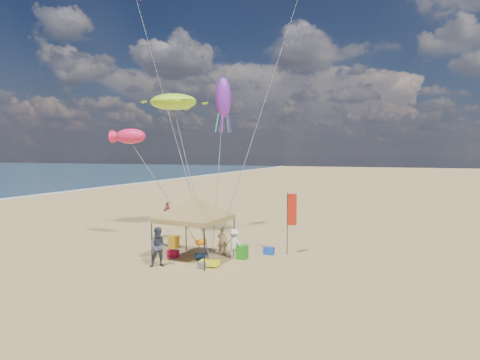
% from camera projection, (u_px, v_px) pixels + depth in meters
% --- Properties ---
extents(ground, '(280.00, 280.00, 0.00)m').
position_uv_depth(ground, '(217.00, 269.00, 19.12)').
color(ground, tan).
rests_on(ground, ground).
extents(canopy_tent, '(6.05, 6.05, 3.74)m').
position_uv_depth(canopy_tent, '(194.00, 199.00, 20.63)').
color(canopy_tent, black).
rests_on(canopy_tent, ground).
extents(feather_flag, '(0.49, 0.19, 3.35)m').
position_uv_depth(feather_flag, '(291.00, 214.00, 21.66)').
color(feather_flag, black).
rests_on(feather_flag, ground).
extents(cooler_red, '(0.54, 0.38, 0.38)m').
position_uv_depth(cooler_red, '(173.00, 254.00, 21.33)').
color(cooler_red, '#BD0F36').
rests_on(cooler_red, ground).
extents(cooler_blue, '(0.54, 0.38, 0.38)m').
position_uv_depth(cooler_blue, '(269.00, 251.00, 21.96)').
color(cooler_blue, '#1644B9').
rests_on(cooler_blue, ground).
extents(bag_navy, '(0.69, 0.54, 0.36)m').
position_uv_depth(bag_navy, '(201.00, 257.00, 20.75)').
color(bag_navy, '#0B1C32').
rests_on(bag_navy, ground).
extents(bag_orange, '(0.54, 0.69, 0.36)m').
position_uv_depth(bag_orange, '(201.00, 242.00, 24.19)').
color(bag_orange, orange).
rests_on(bag_orange, ground).
extents(chair_green, '(0.50, 0.50, 0.70)m').
position_uv_depth(chair_green, '(242.00, 252.00, 21.02)').
color(chair_green, '#238217').
rests_on(chair_green, ground).
extents(chair_yellow, '(0.50, 0.50, 0.70)m').
position_uv_depth(chair_yellow, '(174.00, 242.00, 23.43)').
color(chair_yellow, yellow).
rests_on(chair_yellow, ground).
extents(crate_grey, '(0.34, 0.30, 0.28)m').
position_uv_depth(crate_grey, '(202.00, 266.00, 19.26)').
color(crate_grey, slate).
rests_on(crate_grey, ground).
extents(beach_cart, '(0.90, 0.50, 0.24)m').
position_uv_depth(beach_cart, '(210.00, 263.00, 19.55)').
color(beach_cart, '#EDFF1C').
rests_on(beach_cart, ground).
extents(person_near_a, '(0.58, 0.40, 1.53)m').
position_uv_depth(person_near_a, '(222.00, 241.00, 21.73)').
color(person_near_a, tan).
rests_on(person_near_a, ground).
extents(person_near_b, '(1.17, 1.10, 1.92)m').
position_uv_depth(person_near_b, '(159.00, 247.00, 19.48)').
color(person_near_b, '#3A4050').
rests_on(person_near_b, ground).
extents(person_near_c, '(1.04, 0.67, 1.53)m').
position_uv_depth(person_near_c, '(234.00, 244.00, 21.07)').
color(person_near_c, white).
rests_on(person_near_c, ground).
extents(person_far_a, '(0.53, 1.04, 1.71)m').
position_uv_depth(person_far_a, '(167.00, 213.00, 31.06)').
color(person_far_a, '#A14C3E').
rests_on(person_far_a, ground).
extents(turtle_kite, '(3.31, 2.76, 1.03)m').
position_uv_depth(turtle_kite, '(173.00, 102.00, 26.17)').
color(turtle_kite, '#ADFF1F').
rests_on(turtle_kite, ground).
extents(fish_kite, '(2.03, 1.10, 0.88)m').
position_uv_depth(fish_kite, '(130.00, 136.00, 23.62)').
color(fish_kite, '#FF2154').
rests_on(fish_kite, ground).
extents(squid_kite, '(1.13, 1.13, 2.76)m').
position_uv_depth(squid_kite, '(223.00, 98.00, 27.64)').
color(squid_kite, purple).
rests_on(squid_kite, ground).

